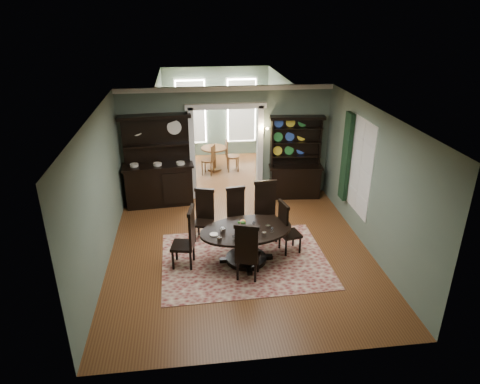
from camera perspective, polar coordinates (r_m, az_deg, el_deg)
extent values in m
cube|color=brown|center=(9.24, 0.06, -8.11)|extent=(5.50, 6.00, 0.01)
cube|color=white|center=(8.06, 0.07, 10.30)|extent=(5.50, 6.00, 0.01)
cube|color=#5D6D5B|center=(8.66, -18.29, -0.45)|extent=(0.01, 6.00, 3.00)
cube|color=#5D6D5B|center=(9.27, 17.19, 1.30)|extent=(0.01, 6.00, 3.00)
cube|color=#5D6D5B|center=(5.94, 3.77, -11.06)|extent=(5.50, 0.01, 3.00)
cube|color=#5D6D5B|center=(11.32, -11.13, 6.03)|extent=(1.85, 0.01, 3.00)
cube|color=#5D6D5B|center=(11.64, 7.19, 6.78)|extent=(1.85, 0.01, 3.00)
cube|color=#5D6D5B|center=(11.03, -1.94, 12.70)|extent=(1.80, 0.01, 0.50)
cube|color=silver|center=(10.94, -1.93, 13.62)|extent=(5.50, 0.10, 0.12)
cube|color=brown|center=(13.48, -2.48, 2.61)|extent=(3.50, 3.50, 0.01)
cube|color=white|center=(12.70, -2.72, 15.34)|extent=(3.50, 3.50, 0.01)
cube|color=#5D6D5B|center=(13.00, -10.39, 8.41)|extent=(0.01, 3.50, 3.00)
cube|color=#5D6D5B|center=(13.26, 5.06, 9.01)|extent=(0.01, 3.50, 3.00)
cube|color=#5D6D5B|center=(14.70, -3.17, 10.56)|extent=(3.50, 0.01, 3.00)
cube|color=silver|center=(14.61, -6.55, 10.56)|extent=(1.05, 0.06, 2.20)
cube|color=silver|center=(14.72, 0.20, 10.82)|extent=(1.05, 0.06, 2.20)
cube|color=silver|center=(11.37, -6.37, 5.09)|extent=(0.14, 0.25, 2.50)
cube|color=silver|center=(11.53, 2.64, 5.47)|extent=(0.14, 0.25, 2.50)
cube|color=silver|center=(11.08, -1.92, 11.43)|extent=(2.08, 0.25, 0.14)
cube|color=white|center=(9.74, 15.84, 3.20)|extent=(0.02, 1.10, 2.00)
cube|color=silver|center=(9.73, 15.76, 3.20)|extent=(0.01, 1.22, 2.12)
cube|color=black|center=(10.30, 13.98, 4.53)|extent=(0.10, 0.35, 2.10)
cube|color=#C68535|center=(11.28, 3.02, 8.24)|extent=(0.08, 0.05, 0.18)
sphere|color=#FFD88C|center=(11.10, 2.65, 8.42)|extent=(0.07, 0.07, 0.07)
sphere|color=#FFD88C|center=(11.14, 3.68, 8.44)|extent=(0.07, 0.07, 0.07)
cube|color=maroon|center=(9.00, 0.62, -9.02)|extent=(3.44, 2.66, 0.01)
ellipsoid|color=black|center=(8.61, 0.86, -5.11)|extent=(2.08, 1.52, 0.05)
cylinder|color=black|center=(8.62, 0.86, -5.31)|extent=(2.04, 2.04, 0.03)
cylinder|color=black|center=(8.78, 0.84, -7.07)|extent=(0.24, 0.24, 0.66)
cylinder|color=black|center=(8.95, 0.83, -8.87)|extent=(0.84, 0.84, 0.10)
cylinder|color=silver|center=(8.56, 0.41, -4.90)|extent=(0.26, 0.26, 0.05)
cube|color=black|center=(9.56, -4.90, -4.14)|extent=(0.51, 0.50, 0.05)
cube|color=black|center=(9.55, -4.71, -1.73)|extent=(0.41, 0.17, 0.70)
cube|color=black|center=(9.40, -4.78, 0.25)|extent=(0.45, 0.19, 0.07)
cylinder|color=black|center=(9.56, -6.05, -5.60)|extent=(0.05, 0.05, 0.41)
cylinder|color=black|center=(9.49, -4.15, -5.78)|extent=(0.05, 0.05, 0.41)
cylinder|color=black|center=(9.83, -5.54, -4.68)|extent=(0.05, 0.05, 0.41)
cylinder|color=black|center=(9.76, -3.69, -4.85)|extent=(0.05, 0.05, 0.41)
cube|color=black|center=(9.65, -0.32, -3.78)|extent=(0.46, 0.44, 0.05)
cube|color=black|center=(9.65, -0.59, -1.45)|extent=(0.41, 0.10, 0.69)
cube|color=black|center=(9.50, -0.60, 0.48)|extent=(0.45, 0.12, 0.07)
cylinder|color=black|center=(9.58, -1.01, -5.41)|extent=(0.04, 0.04, 0.41)
cylinder|color=black|center=(9.65, 0.84, -5.17)|extent=(0.04, 0.04, 0.41)
cylinder|color=black|center=(9.85, -1.46, -4.53)|extent=(0.04, 0.04, 0.41)
cylinder|color=black|center=(9.92, 0.34, -4.30)|extent=(0.04, 0.04, 0.41)
cube|color=black|center=(9.53, 3.58, -3.76)|extent=(0.49, 0.48, 0.06)
cube|color=black|center=(9.53, 3.36, -0.99)|extent=(0.48, 0.07, 0.81)
cube|color=black|center=(9.36, 3.42, 1.30)|extent=(0.52, 0.10, 0.08)
cylinder|color=black|center=(9.45, 2.69, -5.64)|extent=(0.05, 0.05, 0.48)
cylinder|color=black|center=(9.53, 4.89, -5.44)|extent=(0.05, 0.05, 0.48)
cylinder|color=black|center=(9.77, 2.23, -4.58)|extent=(0.05, 0.05, 0.48)
cylinder|color=black|center=(9.84, 4.36, -4.40)|extent=(0.05, 0.05, 0.48)
cube|color=black|center=(8.68, -7.63, -7.11)|extent=(0.51, 0.53, 0.06)
cube|color=black|center=(8.45, -6.46, -4.87)|extent=(0.13, 0.46, 0.77)
cube|color=black|center=(8.27, -6.58, -2.47)|extent=(0.16, 0.50, 0.08)
cylinder|color=black|center=(8.98, -8.47, -7.71)|extent=(0.05, 0.05, 0.46)
cylinder|color=black|center=(8.69, -8.94, -8.94)|extent=(0.05, 0.05, 0.46)
cylinder|color=black|center=(8.92, -6.21, -7.82)|extent=(0.05, 0.05, 0.46)
cylinder|color=black|center=(8.62, -6.59, -9.07)|extent=(0.05, 0.05, 0.46)
cube|color=black|center=(9.15, 6.71, -5.59)|extent=(0.48, 0.49, 0.05)
cube|color=black|center=(8.91, 5.77, -3.77)|extent=(0.13, 0.42, 0.70)
cube|color=black|center=(8.75, 5.86, -1.67)|extent=(0.16, 0.45, 0.07)
cylinder|color=black|center=(9.20, 8.00, -7.00)|extent=(0.05, 0.05, 0.42)
cylinder|color=black|center=(9.44, 7.12, -6.06)|extent=(0.05, 0.05, 0.42)
cylinder|color=black|center=(9.07, 6.15, -7.38)|extent=(0.05, 0.05, 0.42)
cylinder|color=black|center=(9.32, 5.31, -6.41)|extent=(0.05, 0.05, 0.42)
cube|color=black|center=(8.28, 1.08, -8.69)|extent=(0.54, 0.53, 0.06)
cube|color=black|center=(7.93, 0.87, -7.12)|extent=(0.43, 0.18, 0.74)
cube|color=black|center=(7.74, 0.88, -4.73)|extent=(0.47, 0.21, 0.08)
cylinder|color=black|center=(8.52, 2.41, -9.43)|extent=(0.05, 0.05, 0.43)
cylinder|color=black|center=(8.57, 0.13, -9.20)|extent=(0.05, 0.05, 0.43)
cylinder|color=black|center=(8.24, 2.05, -10.71)|extent=(0.05, 0.05, 0.43)
cylinder|color=black|center=(8.29, -0.31, -10.46)|extent=(0.05, 0.05, 0.43)
cube|color=black|center=(11.36, -10.71, 0.89)|extent=(1.73, 0.71, 1.06)
cube|color=black|center=(11.16, -10.92, 3.49)|extent=(1.84, 0.78, 0.05)
cube|color=black|center=(11.18, -11.12, 6.95)|extent=(1.69, 0.22, 1.25)
cube|color=black|center=(11.12, -11.09, 6.17)|extent=(1.66, 0.43, 0.04)
cube|color=black|center=(10.90, -11.41, 9.84)|extent=(1.82, 0.51, 0.08)
cube|color=black|center=(11.74, 7.32, 1.37)|extent=(1.37, 0.60, 0.86)
cube|color=black|center=(11.58, 7.43, 3.36)|extent=(1.47, 0.65, 0.04)
cube|color=black|center=(11.55, 7.38, 6.74)|extent=(1.33, 0.18, 1.29)
cube|color=black|center=(11.32, 4.30, 6.52)|extent=(0.07, 0.25, 1.33)
cube|color=black|center=(11.64, 10.60, 6.66)|extent=(0.07, 0.25, 1.33)
cube|color=black|center=(11.26, 7.70, 9.80)|extent=(1.45, 0.44, 0.08)
cube|color=black|center=(11.58, 7.39, 4.81)|extent=(1.35, 0.37, 0.03)
cube|color=black|center=(11.46, 7.49, 6.60)|extent=(1.35, 0.37, 0.03)
cube|color=black|center=(11.35, 7.59, 8.43)|extent=(1.35, 0.37, 0.03)
cylinder|color=brown|center=(13.45, -3.49, 5.86)|extent=(0.81, 0.81, 0.04)
cylinder|color=brown|center=(13.57, -3.45, 4.44)|extent=(0.10, 0.10, 0.71)
cylinder|color=brown|center=(13.69, -3.42, 3.08)|extent=(0.44, 0.44, 0.06)
cylinder|color=brown|center=(13.20, -4.31, 4.22)|extent=(0.40, 0.40, 0.04)
cube|color=brown|center=(13.07, -3.59, 5.20)|extent=(0.16, 0.35, 0.50)
cylinder|color=brown|center=(13.45, -4.67, 3.55)|extent=(0.04, 0.04, 0.45)
cylinder|color=brown|center=(13.20, -5.06, 3.14)|extent=(0.04, 0.04, 0.45)
cylinder|color=brown|center=(13.37, -3.52, 3.46)|extent=(0.04, 0.04, 0.45)
cylinder|color=brown|center=(13.12, -3.88, 3.04)|extent=(0.04, 0.04, 0.45)
cylinder|color=brown|center=(13.47, -0.99, 4.78)|extent=(0.42, 0.42, 0.04)
cube|color=brown|center=(13.36, -1.80, 5.79)|extent=(0.06, 0.38, 0.53)
cylinder|color=brown|center=(13.44, -0.25, 3.66)|extent=(0.04, 0.04, 0.47)
cylinder|color=brown|center=(13.71, -0.48, 4.08)|extent=(0.04, 0.04, 0.47)
cylinder|color=brown|center=(13.39, -1.49, 3.58)|extent=(0.04, 0.04, 0.47)
cylinder|color=brown|center=(13.66, -1.70, 4.00)|extent=(0.04, 0.04, 0.47)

